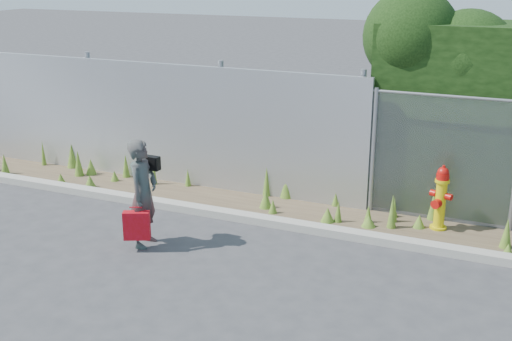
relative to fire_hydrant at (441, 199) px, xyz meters
name	(u,v)px	position (x,y,z in m)	size (l,w,h in m)	color
ground	(235,277)	(-2.20, -2.64, -0.50)	(80.00, 80.00, 0.00)	#363638
curb	(284,223)	(-2.20, -0.84, -0.44)	(16.00, 0.22, 0.12)	gray
weed_strip	(305,204)	(-2.11, -0.09, -0.36)	(16.00, 1.34, 0.55)	#4E3E2C
corrugated_fence	(144,121)	(-5.44, 0.37, 0.60)	(8.50, 0.21, 2.30)	#B3B4BA
fire_hydrant	(441,199)	(0.00, 0.00, 0.00)	(0.34, 0.31, 1.03)	#DAC40B
woman	(143,193)	(-3.82, -2.22, 0.29)	(0.57, 0.38, 1.57)	#0F6058
red_tote_bag	(137,225)	(-3.79, -2.46, -0.11)	(0.37, 0.14, 0.48)	#A5090B
black_shoulder_bag	(151,163)	(-3.82, -1.97, 0.67)	(0.27, 0.11, 0.20)	black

